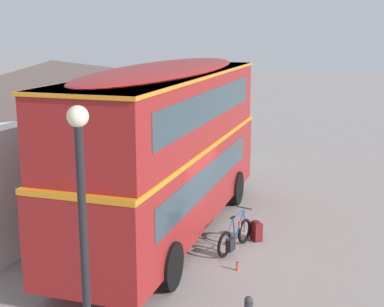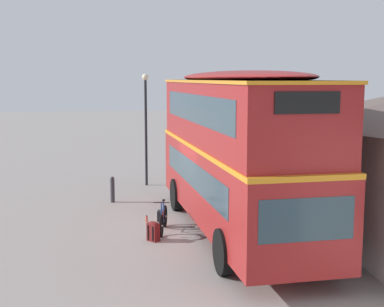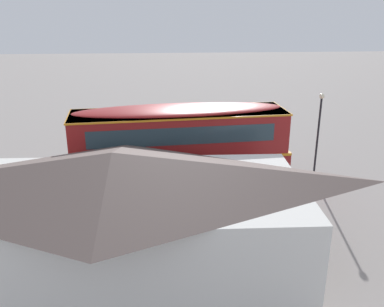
% 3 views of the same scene
% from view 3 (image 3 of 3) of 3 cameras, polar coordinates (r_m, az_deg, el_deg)
% --- Properties ---
extents(ground_plane, '(120.00, 120.00, 0.00)m').
position_cam_3_polar(ground_plane, '(22.26, 0.24, -5.13)').
color(ground_plane, gray).
extents(double_decker_bus, '(10.42, 3.47, 4.79)m').
position_cam_3_polar(double_decker_bus, '(20.34, -1.70, 0.44)').
color(double_decker_bus, black).
rests_on(double_decker_bus, ground).
extents(touring_bicycle, '(1.77, 0.49, 1.03)m').
position_cam_3_polar(touring_bicycle, '(23.15, -0.69, -3.10)').
color(touring_bicycle, black).
rests_on(touring_bicycle, ground).
extents(backpack_on_ground, '(0.39, 0.39, 0.56)m').
position_cam_3_polar(backpack_on_ground, '(23.45, -2.99, -3.03)').
color(backpack_on_ground, maroon).
rests_on(backpack_on_ground, ground).
extents(water_bottle_red_squeeze, '(0.07, 0.07, 0.22)m').
position_cam_3_polar(water_bottle_red_squeeze, '(23.75, 1.91, -3.20)').
color(water_bottle_red_squeeze, '#D84C33').
rests_on(water_bottle_red_squeeze, ground).
extents(pub_building, '(13.61, 6.64, 4.60)m').
position_cam_3_polar(pub_building, '(15.41, -10.11, -7.79)').
color(pub_building, silver).
rests_on(pub_building, ground).
extents(street_lamp, '(0.28, 0.28, 4.77)m').
position_cam_3_polar(street_lamp, '(23.95, 16.49, 3.37)').
color(street_lamp, black).
rests_on(street_lamp, ground).
extents(kerb_bollard, '(0.16, 0.16, 0.97)m').
position_cam_3_polar(kerb_bollard, '(25.11, 8.31, -1.12)').
color(kerb_bollard, '#333338').
rests_on(kerb_bollard, ground).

